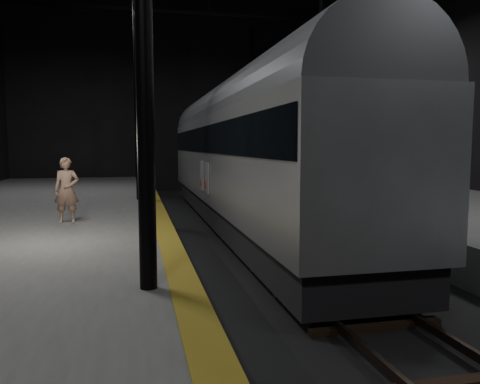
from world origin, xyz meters
name	(u,v)px	position (x,y,z in m)	size (l,w,h in m)	color
ground	(297,270)	(0.00, 0.00, 0.00)	(44.00, 44.00, 0.00)	black
tactile_strip	(167,236)	(-3.25, 0.00, 1.00)	(0.50, 43.80, 0.01)	olive
track	(297,267)	(0.00, 0.00, 0.07)	(2.40, 43.00, 0.24)	#3F3328
train	(243,147)	(0.00, 6.07, 3.09)	(3.10, 20.69, 5.53)	#9B9EA3
woman	(67,190)	(-5.84, 2.67, 1.91)	(0.67, 0.44, 1.82)	tan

